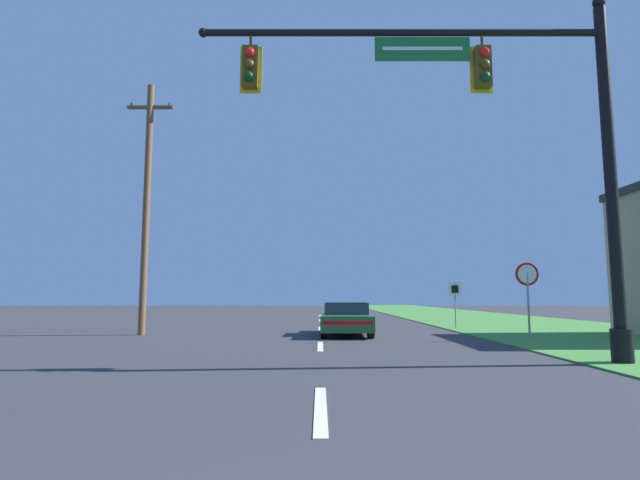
{
  "coord_description": "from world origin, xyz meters",
  "views": [
    {
      "loc": [
        -0.01,
        -0.57,
        1.42
      ],
      "look_at": [
        0.0,
        23.89,
        4.21
      ],
      "focal_mm": 28.0,
      "sensor_mm": 36.0,
      "label": 1
    }
  ],
  "objects_px": {
    "signal_mast": "(508,133)",
    "route_sign_post": "(455,294)",
    "stop_sign": "(527,283)",
    "car_ahead": "(346,319)",
    "utility_pole_near": "(146,203)"
  },
  "relations": [
    {
      "from": "signal_mast",
      "to": "stop_sign",
      "type": "bearing_deg",
      "value": 65.21
    },
    {
      "from": "stop_sign",
      "to": "utility_pole_near",
      "type": "distance_m",
      "value": 14.13
    },
    {
      "from": "signal_mast",
      "to": "route_sign_post",
      "type": "bearing_deg",
      "value": 80.88
    },
    {
      "from": "signal_mast",
      "to": "stop_sign",
      "type": "distance_m",
      "value": 7.01
    },
    {
      "from": "signal_mast",
      "to": "route_sign_post",
      "type": "distance_m",
      "value": 12.58
    },
    {
      "from": "stop_sign",
      "to": "route_sign_post",
      "type": "xyz_separation_m",
      "value": [
        -0.7,
        6.26,
        -0.34
      ]
    },
    {
      "from": "signal_mast",
      "to": "car_ahead",
      "type": "relative_size",
      "value": 1.99
    },
    {
      "from": "car_ahead",
      "to": "route_sign_post",
      "type": "bearing_deg",
      "value": 35.49
    },
    {
      "from": "signal_mast",
      "to": "route_sign_post",
      "type": "xyz_separation_m",
      "value": [
        1.91,
        11.93,
        -3.51
      ]
    },
    {
      "from": "route_sign_post",
      "to": "signal_mast",
      "type": "bearing_deg",
      "value": -99.12
    },
    {
      "from": "car_ahead",
      "to": "utility_pole_near",
      "type": "relative_size",
      "value": 0.48
    },
    {
      "from": "signal_mast",
      "to": "car_ahead",
      "type": "height_order",
      "value": "signal_mast"
    },
    {
      "from": "car_ahead",
      "to": "stop_sign",
      "type": "relative_size",
      "value": 1.89
    },
    {
      "from": "car_ahead",
      "to": "utility_pole_near",
      "type": "height_order",
      "value": "utility_pole_near"
    },
    {
      "from": "route_sign_post",
      "to": "utility_pole_near",
      "type": "xyz_separation_m",
      "value": [
        -12.82,
        -3.7,
        3.52
      ]
    }
  ]
}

